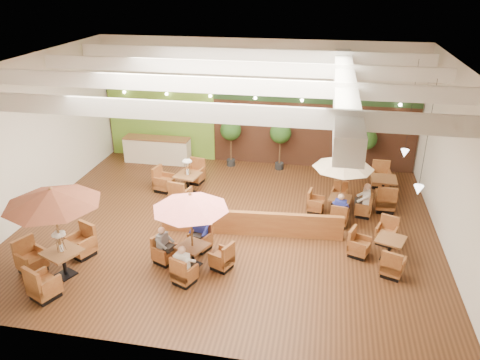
% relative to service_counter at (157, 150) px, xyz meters
% --- Properties ---
extents(room, '(14.04, 14.00, 5.52)m').
position_rel_service_counter_xyz_m(room, '(4.65, -3.88, 3.05)').
color(room, '#381E0F').
rests_on(room, ground).
extents(service_counter, '(3.00, 0.75, 1.18)m').
position_rel_service_counter_xyz_m(service_counter, '(0.00, 0.00, 0.00)').
color(service_counter, beige).
rests_on(service_counter, ground).
extents(booth_divider, '(6.02, 0.62, 0.83)m').
position_rel_service_counter_xyz_m(booth_divider, '(5.26, -5.61, -0.17)').
color(booth_divider, brown).
rests_on(booth_divider, ground).
extents(table_0, '(2.79, 2.96, 2.82)m').
position_rel_service_counter_xyz_m(table_0, '(0.29, -8.86, 1.42)').
color(table_0, brown).
rests_on(table_0, ground).
extents(table_1, '(2.51, 2.51, 2.42)m').
position_rel_service_counter_xyz_m(table_1, '(3.85, -7.70, 1.08)').
color(table_1, brown).
rests_on(table_1, ground).
extents(table_2, '(2.32, 2.32, 2.32)m').
position_rel_service_counter_xyz_m(table_2, '(8.16, -3.61, 1.02)').
color(table_2, brown).
rests_on(table_2, ground).
extents(table_3, '(1.93, 2.80, 1.58)m').
position_rel_service_counter_xyz_m(table_3, '(2.04, -2.92, -0.12)').
color(table_3, brown).
rests_on(table_3, ground).
extents(table_4, '(1.79, 2.55, 0.90)m').
position_rel_service_counter_xyz_m(table_4, '(9.36, -6.25, -0.25)').
color(table_4, brown).
rests_on(table_4, ground).
extents(table_5, '(0.96, 2.81, 1.06)m').
position_rel_service_counter_xyz_m(table_5, '(9.80, -1.98, -0.18)').
color(table_5, brown).
rests_on(table_5, ground).
extents(topiary_0, '(0.92, 0.92, 2.14)m').
position_rel_service_counter_xyz_m(topiary_0, '(3.39, 0.20, 1.01)').
color(topiary_0, black).
rests_on(topiary_0, ground).
extents(topiary_1, '(0.92, 0.92, 2.14)m').
position_rel_service_counter_xyz_m(topiary_1, '(5.58, 0.20, 1.01)').
color(topiary_1, black).
rests_on(topiary_1, ground).
extents(topiary_2, '(0.90, 0.90, 2.09)m').
position_rel_service_counter_xyz_m(topiary_2, '(9.17, 0.20, 0.97)').
color(topiary_2, black).
rests_on(topiary_2, ground).
extents(diner_0, '(0.42, 0.38, 0.77)m').
position_rel_service_counter_xyz_m(diner_0, '(3.85, -8.58, 0.16)').
color(diner_0, white).
rests_on(diner_0, ground).
extents(diner_1, '(0.43, 0.38, 0.80)m').
position_rel_service_counter_xyz_m(diner_1, '(3.85, -6.82, 0.17)').
color(diner_1, navy).
rests_on(diner_1, ground).
extents(diner_2, '(0.36, 0.40, 0.74)m').
position_rel_service_counter_xyz_m(diner_2, '(2.97, -7.70, 0.15)').
color(diner_2, slate).
rests_on(diner_2, ground).
extents(diner_3, '(0.41, 0.36, 0.77)m').
position_rel_service_counter_xyz_m(diner_3, '(8.16, -4.46, 0.16)').
color(diner_3, navy).
rests_on(diner_3, ground).
extents(diner_4, '(0.33, 0.41, 0.83)m').
position_rel_service_counter_xyz_m(diner_4, '(9.00, -3.61, 0.19)').
color(diner_4, white).
rests_on(diner_4, ground).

